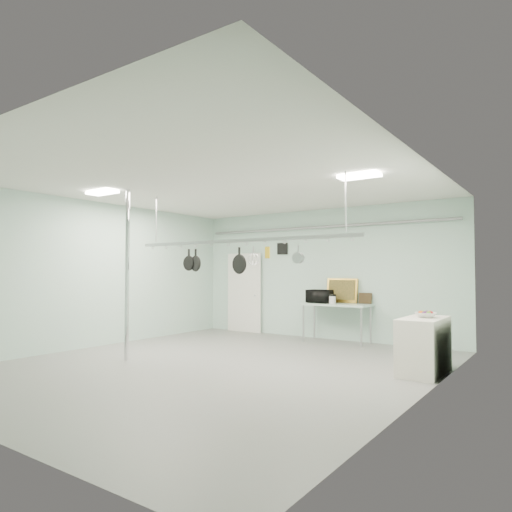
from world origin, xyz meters
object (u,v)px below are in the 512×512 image
Objects in this scene: skillet_mid at (196,260)px; skillet_right at (239,260)px; coffee_canister at (332,300)px; skillet_left at (189,259)px; chrome_pole at (127,274)px; fruit_bowl at (426,315)px; side_cabinet at (424,346)px; prep_table at (336,307)px; pot_rack at (237,239)px; microwave at (320,296)px.

skillet_mid is 0.88× the size of skillet_right.
skillet_left is (-1.57, -3.10, 0.89)m from coffee_canister.
chrome_pole is 7.97× the size of skillet_left.
coffee_canister is 3.24m from fruit_bowl.
skillet_left is (0.72, 0.90, 0.28)m from chrome_pole.
skillet_mid is at bearing -164.44° from side_cabinet.
coffee_canister is (2.29, 4.00, -0.60)m from chrome_pole.
prep_table is 3.39m from side_cabinet.
chrome_pole is at bearing -127.13° from skillet_left.
chrome_pole is 5.37m from side_cabinet.
skillet_mid is (-1.40, -3.30, 1.04)m from prep_table.
skillet_left is (-1.58, -3.30, 1.05)m from prep_table.
skillet_right reaches higher than fruit_bowl.
side_cabinet is at bearing 29.06° from skillet_mid.
skillet_mid is (0.90, 0.90, 0.27)m from chrome_pole.
chrome_pole reaches higher than skillet_left.
skillet_right is at bearing -158.68° from fruit_bowl.
skillet_mid is (-3.98, -1.14, 0.93)m from fruit_bowl.
skillet_mid is (-1.40, -3.10, 0.88)m from coffee_canister.
fruit_bowl is 4.24m from skillet_mid.
side_cabinet is at bearing 22.41° from chrome_pole.
fruit_bowl reaches higher than side_cabinet.
fruit_bowl is at bearing 21.00° from pot_rack.
skillet_right is at bearing -159.23° from side_cabinet.
side_cabinet is at bearing -38.05° from coffee_canister.
skillet_mid is at bearing 45.04° from chrome_pole.
prep_table is 3.81m from skillet_left.
pot_rack is 3.44m from fruit_bowl.
skillet_left is at bearing 72.13° from microwave.
microwave is 1.18× the size of skillet_right.
pot_rack is 1.23m from skillet_left.
skillet_left is (-4.13, -1.10, 1.43)m from side_cabinet.
side_cabinet is at bearing 20.45° from pot_rack.
chrome_pole is at bearing 67.48° from microwave.
skillet_mid is at bearing -114.24° from coffee_canister.
chrome_pole is 6.70× the size of skillet_right.
skillet_left reaches higher than side_cabinet.
chrome_pole is 2.67× the size of side_cabinet.
chrome_pole is 5.33m from fruit_bowl.
chrome_pole is at bearing -119.84° from coffee_canister.
coffee_canister is 0.43× the size of skillet_mid.
chrome_pole is 1.19m from skillet_left.
prep_table is 1.33× the size of side_cabinet.
skillet_right is (-0.35, -3.30, 1.01)m from prep_table.
side_cabinet is at bearing 31.62° from skillet_right.
fruit_bowl is at bearing -39.97° from prep_table.
chrome_pole is 17.66× the size of coffee_canister.
coffee_canister is at bearing 94.49° from skillet_right.
chrome_pole is at bearing -154.65° from pot_rack.
chrome_pole reaches higher than prep_table.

